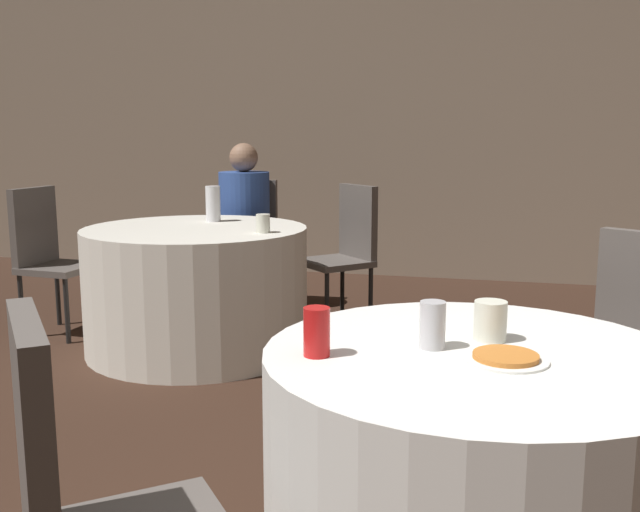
{
  "coord_description": "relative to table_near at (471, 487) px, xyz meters",
  "views": [
    {
      "loc": [
        -0.05,
        -1.68,
        1.27
      ],
      "look_at": [
        -0.66,
        0.8,
        0.83
      ],
      "focal_mm": 40.0,
      "sensor_mm": 36.0,
      "label": 1
    }
  ],
  "objects": [
    {
      "name": "wall_back",
      "position": [
        0.08,
        4.56,
        1.04
      ],
      "size": [
        16.0,
        0.06,
        2.8
      ],
      "color": "gray",
      "rests_on": "ground_plane"
    },
    {
      "name": "table_near",
      "position": [
        0.0,
        0.0,
        0.0
      ],
      "size": [
        1.08,
        1.08,
        0.73
      ],
      "color": "white",
      "rests_on": "ground_plane"
    },
    {
      "name": "table_far",
      "position": [
        -1.66,
        2.06,
        0.0
      ],
      "size": [
        1.3,
        1.3,
        0.73
      ],
      "color": "white",
      "rests_on": "ground_plane"
    },
    {
      "name": "chair_near_southwest",
      "position": [
        -0.73,
        -0.61,
        0.19
      ],
      "size": [
        0.56,
        0.56,
        0.93
      ],
      "rotation": [
        0.0,
        0.0,
        -0.88
      ],
      "color": "#59514C",
      "rests_on": "ground_plane"
    },
    {
      "name": "chair_near_northeast",
      "position": [
        0.53,
        0.8,
        0.19
      ],
      "size": [
        0.55,
        0.55,
        0.93
      ],
      "rotation": [
        0.0,
        0.0,
        -3.73
      ],
      "color": "#59514C",
      "rests_on": "ground_plane"
    },
    {
      "name": "chair_far_west",
      "position": [
        -2.73,
        2.15,
        0.19
      ],
      "size": [
        0.44,
        0.43,
        0.93
      ],
      "rotation": [
        0.0,
        0.0,
        -1.66
      ],
      "color": "#59514C",
      "rests_on": "ground_plane"
    },
    {
      "name": "chair_far_northeast",
      "position": [
        -0.91,
        2.82,
        0.19
      ],
      "size": [
        0.57,
        0.57,
        0.93
      ],
      "rotation": [
        0.0,
        0.0,
        -3.92
      ],
      "color": "#59514C",
      "rests_on": "ground_plane"
    },
    {
      "name": "chair_far_north",
      "position": [
        -1.71,
        3.13,
        0.19
      ],
      "size": [
        0.42,
        0.42,
        0.93
      ],
      "rotation": [
        0.0,
        0.0,
        -3.1
      ],
      "color": "#59514C",
      "rests_on": "ground_plane"
    },
    {
      "name": "person_blue_shirt",
      "position": [
        -1.71,
        2.97,
        0.25
      ],
      "size": [
        0.36,
        0.52,
        1.2
      ],
      "rotation": [
        0.0,
        0.0,
        -3.1
      ],
      "color": "#33384C",
      "rests_on": "ground_plane"
    },
    {
      "name": "pizza_plate_near",
      "position": [
        0.07,
        -0.06,
        0.37
      ],
      "size": [
        0.21,
        0.21,
        0.02
      ],
      "color": "white",
      "rests_on": "table_near"
    },
    {
      "name": "soda_can_silver",
      "position": [
        -0.11,
        0.01,
        0.43
      ],
      "size": [
        0.07,
        0.07,
        0.12
      ],
      "color": "silver",
      "rests_on": "table_near"
    },
    {
      "name": "soda_can_red",
      "position": [
        -0.38,
        -0.13,
        0.43
      ],
      "size": [
        0.07,
        0.07,
        0.12
      ],
      "color": "red",
      "rests_on": "table_near"
    },
    {
      "name": "cup_near",
      "position": [
        0.03,
        0.11,
        0.42
      ],
      "size": [
        0.09,
        0.09,
        0.11
      ],
      "color": "silver",
      "rests_on": "table_near"
    },
    {
      "name": "bottle_far",
      "position": [
        -1.67,
        2.36,
        0.47
      ],
      "size": [
        0.09,
        0.09,
        0.22
      ],
      "color": "white",
      "rests_on": "table_far"
    },
    {
      "name": "cup_far",
      "position": [
        -1.21,
        1.94,
        0.42
      ],
      "size": [
        0.08,
        0.08,
        0.1
      ],
      "color": "silver",
      "rests_on": "table_far"
    }
  ]
}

